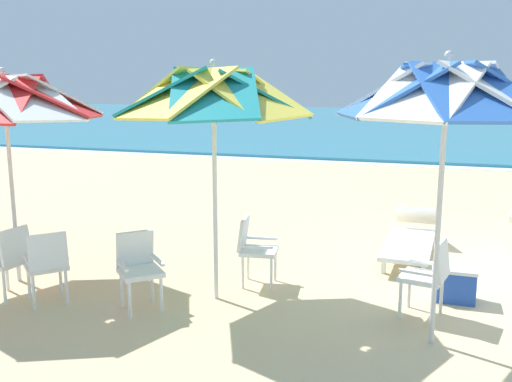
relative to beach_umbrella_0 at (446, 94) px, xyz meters
name	(u,v)px	position (x,y,z in m)	size (l,w,h in m)	color
ground_plane	(505,276)	(0.90, 2.36, -2.40)	(80.00, 80.00, 0.00)	beige
sea	(456,124)	(0.90, 30.59, -2.35)	(80.00, 36.00, 0.10)	teal
surf_foam	(471,168)	(0.90, 12.29, -2.40)	(80.00, 0.70, 0.01)	white
beach_umbrella_0	(446,94)	(0.00, 0.00, 0.00)	(1.99, 1.99, 2.78)	silver
plastic_chair_0	(429,273)	(-0.06, 0.64, -1.90)	(0.55, 0.52, 0.87)	white
beach_umbrella_1	(214,95)	(-2.43, 0.45, -0.03)	(2.25, 2.25, 2.76)	silver
plastic_chair_1	(254,246)	(-2.16, 1.04, -1.90)	(0.52, 0.50, 0.87)	white
plastic_chair_2	(139,266)	(-3.15, -0.08, -1.90)	(0.63, 0.63, 0.87)	white
beach_umbrella_2	(5,99)	(-5.06, 0.23, -0.10)	(2.36, 2.36, 2.68)	silver
plastic_chair_3	(8,258)	(-4.73, -0.30, -1.90)	(0.52, 0.49, 0.87)	white
plastic_chair_4	(47,263)	(-4.18, -0.31, -1.90)	(0.63, 0.63, 0.87)	white
sun_lounger_1	(410,239)	(-0.35, 2.79, -2.12)	(0.71, 2.17, 0.62)	white
cooler_box	(454,284)	(0.22, 1.25, -2.20)	(0.50, 0.34, 0.40)	blue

